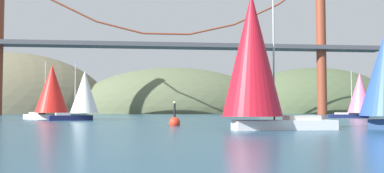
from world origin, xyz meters
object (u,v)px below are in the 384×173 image
at_px(sailboat_crimson_sail, 254,58).
at_px(sailboat_white_mainsail, 83,94).
at_px(channel_buoy, 175,122).
at_px(sailboat_red_spinnaker, 51,90).
at_px(sailboat_pink_spinnaker, 359,94).

relative_size(sailboat_crimson_sail, sailboat_white_mainsail, 1.44).
relative_size(sailboat_crimson_sail, channel_buoy, 4.56).
bearing_deg(sailboat_red_spinnaker, sailboat_crimson_sail, -57.69).
distance_m(sailboat_crimson_sail, sailboat_pink_spinnaker, 53.05).
height_order(sailboat_pink_spinnaker, channel_buoy, sailboat_pink_spinnaker).
relative_size(sailboat_pink_spinnaker, sailboat_white_mainsail, 1.05).
bearing_deg(channel_buoy, sailboat_crimson_sail, -57.98).
xyz_separation_m(sailboat_red_spinnaker, sailboat_white_mainsail, (5.84, -6.00, -0.82)).
relative_size(sailboat_white_mainsail, channel_buoy, 3.16).
distance_m(sailboat_crimson_sail, sailboat_red_spinnaker, 43.50).
bearing_deg(sailboat_white_mainsail, sailboat_red_spinnaker, 134.25).
xyz_separation_m(sailboat_crimson_sail, sailboat_white_mainsail, (-17.40, 30.75, -1.78)).
xyz_separation_m(sailboat_white_mainsail, channel_buoy, (11.82, -21.84, -3.45)).
bearing_deg(sailboat_white_mainsail, sailboat_crimson_sail, -60.50).
distance_m(sailboat_crimson_sail, sailboat_white_mainsail, 35.38).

